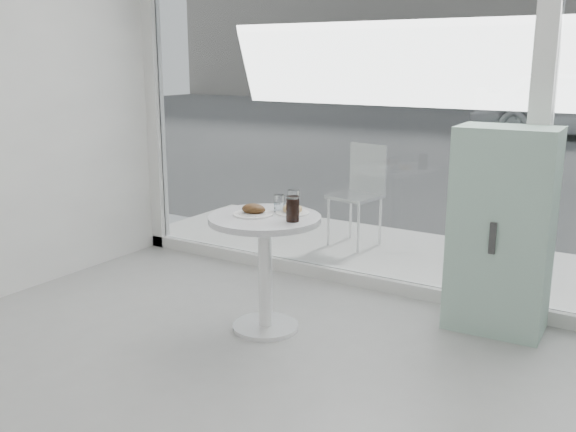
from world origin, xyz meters
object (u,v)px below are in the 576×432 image
Objects in this scene: main_table at (265,249)px; plate_fritter at (254,211)px; plate_donut at (292,211)px; mint_cabinet at (501,231)px; water_tumbler_a at (279,204)px; water_tumbler_b at (294,201)px; cola_glass at (293,209)px; patio_chair at (360,188)px.

plate_fritter is (-0.07, -0.02, 0.25)m from main_table.
plate_fritter is 0.25m from plate_donut.
mint_cabinet is at bearing 32.14° from plate_fritter.
water_tumbler_a is 0.85× the size of water_tumbler_b.
mint_cabinet reaches higher than plate_fritter.
water_tumbler_a is at bearing 178.11° from plate_donut.
mint_cabinet is 1.37m from cola_glass.
water_tumbler_b reaches higher than plate_donut.
main_table is 0.38m from water_tumbler_b.
water_tumbler_b is at bearing 117.22° from plate_donut.
main_table is 5.84× the size of water_tumbler_b.
plate_donut is 0.21m from cola_glass.
water_tumbler_a is (-1.26, -0.68, 0.15)m from mint_cabinet.
cola_glass reaches higher than plate_fritter.
water_tumbler_a is at bearing 62.60° from plate_fritter.
patio_chair is at bearing 102.40° from plate_donut.
plate_donut is 1.65× the size of water_tumbler_b.
cola_glass is (0.16, -0.27, 0.02)m from water_tumbler_b.
mint_cabinet reaches higher than patio_chair.
cola_glass is at bearing -59.59° from water_tumbler_b.
plate_fritter is 2.30× the size of water_tumbler_a.
plate_donut is at bearing 50.60° from main_table.
cola_glass is at bearing -6.21° from main_table.
mint_cabinet is 11.94× the size of water_tumbler_a.
main_table is at bearing -149.33° from mint_cabinet.
plate_donut is 0.12m from water_tumbler_b.
water_tumbler_a is at bearing 140.76° from cola_glass.
mint_cabinet is at bearing 30.63° from plate_donut.
mint_cabinet is at bearing 25.68° from water_tumbler_b.
patio_chair is 8.31× the size of water_tumbler_a.
cola_glass is (0.22, -0.02, 0.30)m from main_table.
water_tumbler_b is (0.36, -1.76, 0.25)m from patio_chair.
cola_glass is at bearing -1.54° from plate_fritter.
water_tumbler_b is at bearing 120.41° from cola_glass.
plate_fritter is 1.94× the size of water_tumbler_b.
mint_cabinet reaches higher than water_tumbler_b.
cola_glass is (-1.05, -0.85, 0.18)m from mint_cabinet.
patio_chair reaches higher than plate_donut.
plate_fritter is 1.18× the size of plate_donut.
patio_chair is 3.62× the size of plate_fritter.
water_tumbler_b is (0.07, 0.25, 0.28)m from main_table.
water_tumbler_a is (0.08, 0.16, 0.02)m from plate_fritter.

